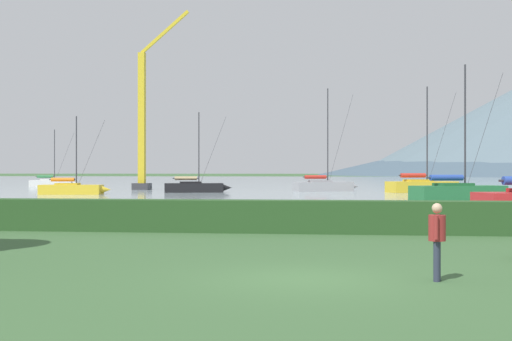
# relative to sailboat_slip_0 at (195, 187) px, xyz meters

# --- Properties ---
(ground_plane) EXTENTS (1000.00, 1000.00, 0.00)m
(ground_plane) POSITION_rel_sailboat_slip_0_xyz_m (14.50, -57.59, -0.60)
(ground_plane) COLOR #385B33
(harbor_water) EXTENTS (320.00, 246.00, 0.00)m
(harbor_water) POSITION_rel_sailboat_slip_0_xyz_m (14.50, 79.41, -0.60)
(harbor_water) COLOR #8C9EA3
(harbor_water) RESTS_ON ground_plane
(hedge_line) EXTENTS (80.00, 1.20, 1.22)m
(hedge_line) POSITION_rel_sailboat_slip_0_xyz_m (14.50, -46.59, 0.01)
(hedge_line) COLOR #284C23
(hedge_line) RESTS_ON ground_plane
(sailboat_slip_0) EXTENTS (7.37, 3.52, 8.63)m
(sailboat_slip_0) POSITION_rel_sailboat_slip_0_xyz_m (0.00, 0.00, 0.00)
(sailboat_slip_0) COLOR black
(sailboat_slip_0) RESTS_ON harbor_water
(sailboat_slip_1) EXTENTS (7.03, 2.64, 7.69)m
(sailboat_slip_1) POSITION_rel_sailboat_slip_0_xyz_m (-10.70, -7.57, -0.03)
(sailboat_slip_1) COLOR gold
(sailboat_slip_1) RESTS_ON harbor_water
(sailboat_slip_3) EXTENTS (7.70, 4.61, 11.71)m
(sailboat_slip_3) POSITION_rel_sailboat_slip_0_xyz_m (13.71, 5.95, 0.06)
(sailboat_slip_3) COLOR #9E9EA3
(sailboat_slip_3) RESTS_ON harbor_water
(sailboat_slip_4) EXTENTS (8.52, 5.16, 10.69)m
(sailboat_slip_4) POSITION_rel_sailboat_slip_0_xyz_m (24.73, -17.15, 0.11)
(sailboat_slip_4) COLOR #236B38
(sailboat_slip_4) RESTS_ON harbor_water
(sailboat_slip_5) EXTENTS (7.04, 3.53, 8.39)m
(sailboat_slip_5) POSITION_rel_sailboat_slip_0_xyz_m (-26.60, 24.31, -0.02)
(sailboat_slip_5) COLOR white
(sailboat_slip_5) RESTS_ON harbor_water
(sailboat_slip_9) EXTENTS (8.70, 5.28, 11.40)m
(sailboat_slip_9) POSITION_rel_sailboat_slip_0_xyz_m (24.36, 2.92, 0.13)
(sailboat_slip_9) COLOR gold
(sailboat_slip_9) RESTS_ON harbor_water
(person_standing_walker) EXTENTS (0.36, 0.56, 1.65)m
(person_standing_walker) POSITION_rel_sailboat_slip_0_xyz_m (17.31, -57.50, 0.38)
(person_standing_walker) COLOR #2D3347
(person_standing_walker) RESTS_ON ground_plane
(dock_crane) EXTENTS (6.89, 2.00, 21.85)m
(dock_crane) POSITION_rel_sailboat_slip_0_xyz_m (-8.35, 9.28, 7.04)
(dock_crane) COLOR #333338
(dock_crane) RESTS_ON ground_plane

